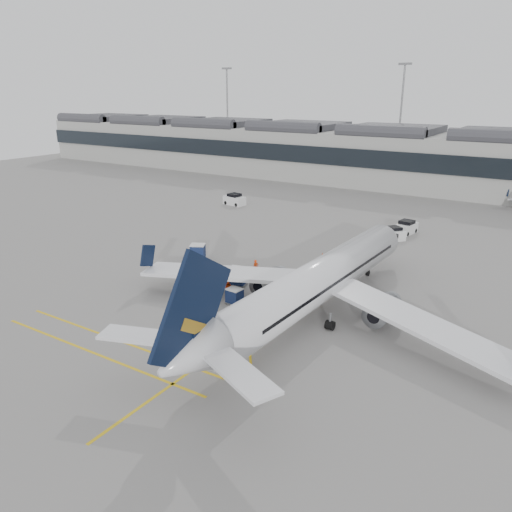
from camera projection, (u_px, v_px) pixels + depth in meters
The scene contains 18 objects.
ground at pixel (180, 295), 50.22m from camera, with size 220.00×220.00×0.00m, color gray.
terminal at pixel (401, 156), 105.90m from camera, with size 200.00×20.45×12.40m.
light_masts at pixel (415, 113), 115.37m from camera, with size 113.00×0.60×25.45m.
apron_markings at pixel (313, 284), 53.17m from camera, with size 0.25×60.00×0.01m, color gold.
airliner_main at pixel (315, 283), 44.95m from camera, with size 36.76×40.23×10.69m.
belt_loader at pixel (323, 278), 53.21m from camera, with size 5.06×3.21×2.02m.
baggage_cart_a at pixel (234, 296), 47.95m from camera, with size 1.62×1.38×1.60m.
baggage_cart_b at pixel (237, 276), 52.45m from camera, with size 2.14×1.89×1.97m.
baggage_cart_c at pixel (198, 275), 53.00m from camera, with size 2.07×1.85×1.85m.
baggage_cart_d at pixel (198, 251), 60.45m from camera, with size 2.32×2.18×1.93m.
ramp_agent_a at pixel (256, 267), 55.55m from camera, with size 0.64×0.42×1.74m, color #ED3D0C.
ramp_agent_b at pixel (228, 288), 49.73m from camera, with size 0.90×0.70×1.85m, color #FC410D.
pushback_tug at pixel (203, 275), 53.98m from camera, with size 2.93×2.26×1.45m.
safety_cone_nose at pixel (323, 255), 61.87m from camera, with size 0.34×0.34×0.47m, color #F24C0A.
safety_cone_engine at pixel (325, 296), 49.34m from camera, with size 0.37×0.37×0.51m, color #F24C0A.
service_van_left at pixel (234, 200), 89.24m from camera, with size 4.26×2.64×2.04m.
service_van_mid at pixel (406, 228), 71.50m from camera, with size 2.52×4.04×1.93m.
service_van_right at pixel (394, 233), 69.09m from camera, with size 3.65×3.36×1.71m.
Camera 1 is at (31.24, -35.08, 19.75)m, focal length 35.00 mm.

